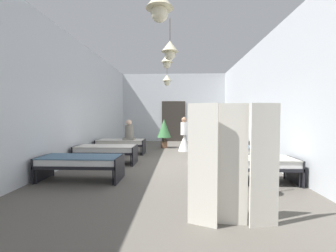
# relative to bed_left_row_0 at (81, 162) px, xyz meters

# --- Properties ---
(ground_plane) EXTENTS (6.71, 13.89, 0.10)m
(ground_plane) POSITION_rel_bed_left_row_0_xyz_m (2.01, 1.90, -0.49)
(ground_plane) COLOR #59544C
(room_shell) EXTENTS (6.51, 13.49, 4.04)m
(room_shell) POSITION_rel_bed_left_row_0_xyz_m (2.01, 3.25, 1.59)
(room_shell) COLOR silver
(room_shell) RESTS_ON ground
(bed_left_row_0) EXTENTS (1.90, 0.84, 0.57)m
(bed_left_row_0) POSITION_rel_bed_left_row_0_xyz_m (0.00, 0.00, 0.00)
(bed_left_row_0) COLOR black
(bed_left_row_0) RESTS_ON ground
(bed_right_row_0) EXTENTS (1.90, 0.84, 0.57)m
(bed_right_row_0) POSITION_rel_bed_left_row_0_xyz_m (4.01, 0.00, 0.00)
(bed_right_row_0) COLOR black
(bed_right_row_0) RESTS_ON ground
(bed_left_row_1) EXTENTS (1.90, 0.84, 0.57)m
(bed_left_row_1) POSITION_rel_bed_left_row_0_xyz_m (0.00, 1.90, 0.00)
(bed_left_row_1) COLOR black
(bed_left_row_1) RESTS_ON ground
(bed_right_row_1) EXTENTS (1.90, 0.84, 0.57)m
(bed_right_row_1) POSITION_rel_bed_left_row_0_xyz_m (4.01, 1.90, 0.00)
(bed_right_row_1) COLOR black
(bed_right_row_1) RESTS_ON ground
(bed_left_row_2) EXTENTS (1.90, 0.84, 0.57)m
(bed_left_row_2) POSITION_rel_bed_left_row_0_xyz_m (0.00, 3.80, 0.00)
(bed_left_row_2) COLOR black
(bed_left_row_2) RESTS_ON ground
(bed_right_row_2) EXTENTS (1.90, 0.84, 0.57)m
(bed_right_row_2) POSITION_rel_bed_left_row_0_xyz_m (4.01, 3.80, 0.00)
(bed_right_row_2) COLOR black
(bed_right_row_2) RESTS_ON ground
(nurse_near_aisle) EXTENTS (0.52, 0.52, 1.49)m
(nurse_near_aisle) POSITION_rel_bed_left_row_0_xyz_m (2.55, 4.65, 0.09)
(nurse_near_aisle) COLOR white
(nurse_near_aisle) RESTS_ON ground
(nurse_mid_aisle) EXTENTS (0.52, 0.52, 1.49)m
(nurse_mid_aisle) POSITION_rel_bed_left_row_0_xyz_m (2.87, 2.18, 0.09)
(nurse_mid_aisle) COLOR white
(nurse_mid_aisle) RESTS_ON ground
(patient_seated_primary) EXTENTS (0.44, 0.44, 0.80)m
(patient_seated_primary) POSITION_rel_bed_left_row_0_xyz_m (3.66, 1.94, 0.43)
(patient_seated_primary) COLOR slate
(patient_seated_primary) RESTS_ON bed_right_row_1
(patient_seated_secondary) EXTENTS (0.44, 0.44, 0.80)m
(patient_seated_secondary) POSITION_rel_bed_left_row_0_xyz_m (0.35, 3.71, 0.43)
(patient_seated_secondary) COLOR slate
(patient_seated_secondary) RESTS_ON bed_left_row_2
(potted_plant) EXTENTS (0.65, 0.65, 1.38)m
(potted_plant) POSITION_rel_bed_left_row_0_xyz_m (1.62, 5.60, 0.44)
(potted_plant) COLOR brown
(potted_plant) RESTS_ON ground
(privacy_screen) EXTENTS (1.25, 0.19, 1.70)m
(privacy_screen) POSITION_rel_bed_left_row_0_xyz_m (3.06, -2.13, 0.41)
(privacy_screen) COLOR silver
(privacy_screen) RESTS_ON ground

